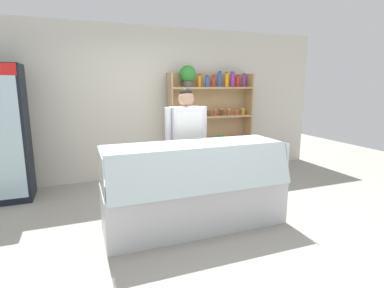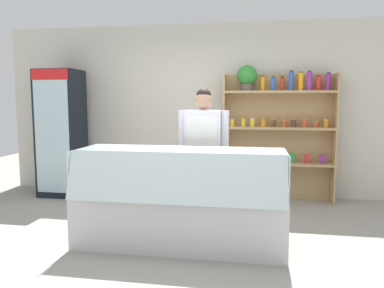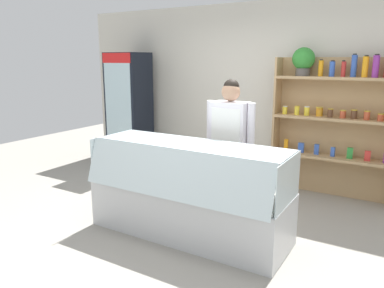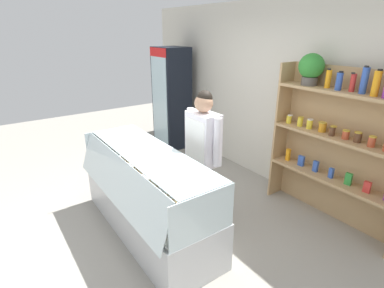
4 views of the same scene
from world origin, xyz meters
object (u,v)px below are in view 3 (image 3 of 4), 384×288
at_px(shelving_unit, 332,112).
at_px(shop_clerk, 230,137).
at_px(deli_display_case, 188,207).
at_px(drinks_fridge, 129,111).

distance_m(shelving_unit, shop_clerk, 1.58).
relative_size(deli_display_case, shop_clerk, 1.31).
relative_size(drinks_fridge, deli_display_case, 0.92).
bearing_deg(drinks_fridge, shop_clerk, -23.33).
height_order(shelving_unit, deli_display_case, shelving_unit).
bearing_deg(shop_clerk, shelving_unit, 55.60).
relative_size(drinks_fridge, shelving_unit, 0.98).
bearing_deg(deli_display_case, drinks_fridge, 142.53).
bearing_deg(deli_display_case, shelving_unit, 62.53).
bearing_deg(shelving_unit, deli_display_case, -117.47).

